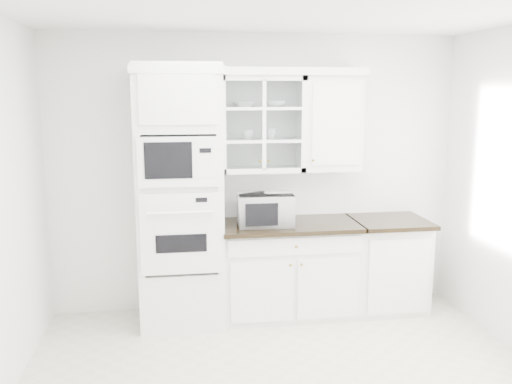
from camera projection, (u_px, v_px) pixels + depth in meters
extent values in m
cube|color=white|center=(256.00, 174.00, 5.35)|extent=(4.00, 0.02, 2.70)
cube|color=white|center=(296.00, 5.00, 3.41)|extent=(4.00, 3.50, 0.02)
cube|color=white|center=(180.00, 197.00, 4.96)|extent=(0.76, 0.65, 2.40)
cube|color=white|center=(181.00, 234.00, 4.68)|extent=(0.70, 0.03, 0.72)
cube|color=black|center=(181.00, 243.00, 4.68)|extent=(0.44, 0.01, 0.16)
cube|color=white|center=(179.00, 162.00, 4.57)|extent=(0.70, 0.03, 0.43)
cube|color=black|center=(168.00, 160.00, 4.53)|extent=(0.40, 0.01, 0.31)
cube|color=white|center=(289.00, 270.00, 5.27)|extent=(1.30, 0.60, 0.88)
cube|color=#2F220F|center=(290.00, 225.00, 5.15)|extent=(1.32, 0.67, 0.04)
cube|color=white|center=(387.00, 265.00, 5.41)|extent=(0.70, 0.60, 0.88)
cube|color=#2F220F|center=(390.00, 222.00, 5.29)|extent=(0.72, 0.67, 0.04)
cube|color=white|center=(261.00, 124.00, 5.11)|extent=(0.80, 0.33, 0.90)
cube|color=white|center=(261.00, 140.00, 5.14)|extent=(0.74, 0.29, 0.02)
cube|color=white|center=(261.00, 108.00, 5.08)|extent=(0.74, 0.29, 0.02)
cube|color=white|center=(331.00, 123.00, 5.20)|extent=(0.55, 0.33, 0.90)
cube|color=white|center=(251.00, 71.00, 4.98)|extent=(2.14, 0.38, 0.07)
imported|color=white|center=(265.00, 209.00, 5.07)|extent=(0.53, 0.45, 0.30)
imported|color=white|center=(243.00, 104.00, 5.03)|extent=(0.24, 0.24, 0.05)
imported|color=white|center=(276.00, 104.00, 5.10)|extent=(0.22, 0.22, 0.06)
imported|color=white|center=(248.00, 134.00, 5.11)|extent=(0.12, 0.12, 0.09)
imported|color=white|center=(271.00, 134.00, 5.12)|extent=(0.12, 0.12, 0.10)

